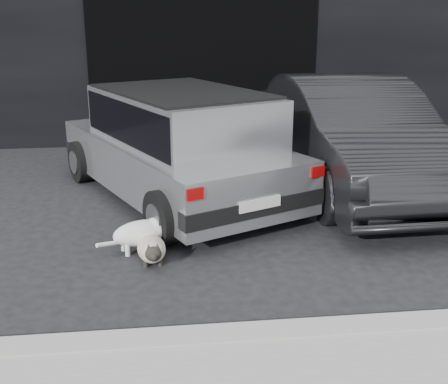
{
  "coord_description": "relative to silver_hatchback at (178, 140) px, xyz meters",
  "views": [
    {
      "loc": [
        0.19,
        -6.1,
        2.3
      ],
      "look_at": [
        0.83,
        -0.61,
        0.54
      ],
      "focal_mm": 45.0,
      "sensor_mm": 36.0,
      "label": 1
    }
  ],
  "objects": [
    {
      "name": "silver_hatchback",
      "position": [
        0.0,
        0.0,
        0.0
      ],
      "size": [
        3.16,
        4.19,
        1.41
      ],
      "rotation": [
        0.0,
        0.0,
        0.43
      ],
      "color": "#A5A7A9",
      "rests_on": "ground"
    },
    {
      "name": "garage_opening",
      "position": [
        0.58,
        3.13,
        0.53
      ],
      "size": [
        4.0,
        0.1,
        2.6
      ],
      "primitive_type": "cube",
      "color": "black",
      "rests_on": "ground"
    },
    {
      "name": "curb",
      "position": [
        0.58,
        -3.46,
        -0.71
      ],
      "size": [
        18.0,
        0.25,
        0.12
      ],
      "primitive_type": "cube",
      "color": "#999994",
      "rests_on": "ground"
    },
    {
      "name": "building_facade",
      "position": [
        0.58,
        5.14,
        1.73
      ],
      "size": [
        34.0,
        4.0,
        5.0
      ],
      "primitive_type": "cube",
      "color": "black",
      "rests_on": "ground"
    },
    {
      "name": "cat_siamese",
      "position": [
        -0.34,
        -1.93,
        -0.64
      ],
      "size": [
        0.32,
        0.82,
        0.28
      ],
      "rotation": [
        0.0,
        0.0,
        3.22
      ],
      "color": "beige",
      "rests_on": "ground"
    },
    {
      "name": "second_car",
      "position": [
        2.31,
        0.19,
        -0.02
      ],
      "size": [
        1.71,
        4.58,
        1.49
      ],
      "primitive_type": "imported",
      "rotation": [
        0.0,
        0.0,
        0.03
      ],
      "color": "black",
      "rests_on": "ground"
    },
    {
      "name": "cat_white",
      "position": [
        -0.41,
        -1.63,
        -0.57
      ],
      "size": [
        0.83,
        0.47,
        0.41
      ],
      "rotation": [
        0.0,
        0.0,
        -1.23
      ],
      "color": "white",
      "rests_on": "ground"
    },
    {
      "name": "ground",
      "position": [
        -0.42,
        -0.86,
        -0.77
      ],
      "size": [
        80.0,
        80.0,
        0.0
      ],
      "primitive_type": "plane",
      "color": "black",
      "rests_on": "ground"
    }
  ]
}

